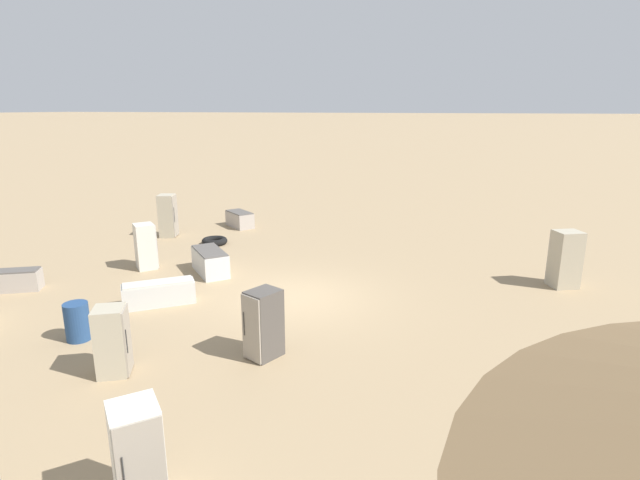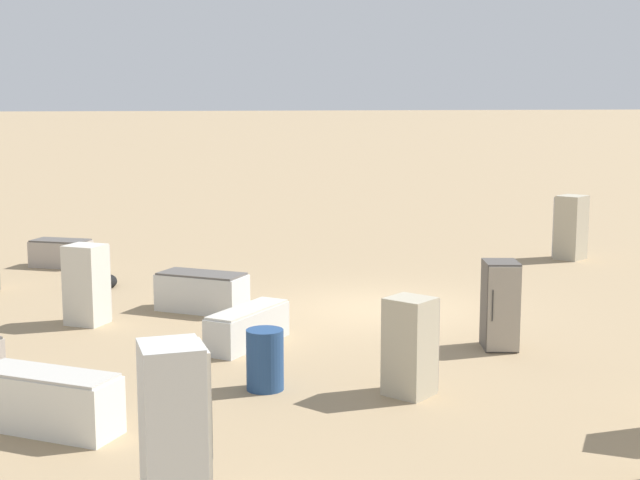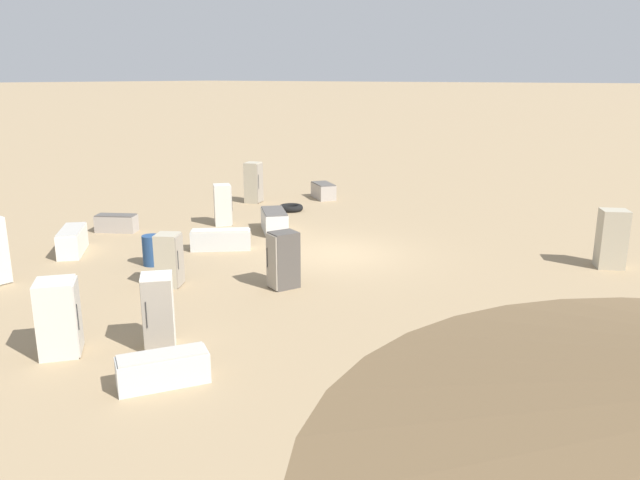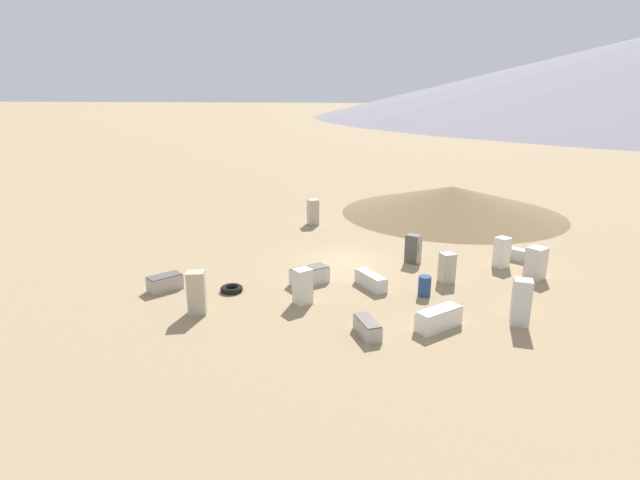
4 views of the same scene
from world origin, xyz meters
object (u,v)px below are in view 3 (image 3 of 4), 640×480
object	(u,v)px
discarded_fridge_12	(72,241)
rusty_barrel	(152,250)
discarded_fridge_1	(274,221)
discarded_fridge_6	(323,191)
discarded_fridge_10	(283,260)
discarded_fridge_7	(254,183)
discarded_fridge_4	(221,240)
discarded_fridge_3	(223,205)
discarded_fridge_2	(59,318)
scrap_tire	(291,208)
discarded_fridge_5	(169,260)
discarded_fridge_11	(116,223)
discarded_fridge_9	(158,312)
discarded_fridge_0	(163,369)
discarded_fridge_13	(612,239)

from	to	relation	value
discarded_fridge_12	rusty_barrel	world-z (taller)	rusty_barrel
discarded_fridge_1	discarded_fridge_6	bearing A→B (deg)	-116.91
discarded_fridge_10	discarded_fridge_7	bearing A→B (deg)	-22.67
discarded_fridge_4	discarded_fridge_10	xyz separation A→B (m)	(-3.99, 1.78, 0.43)
discarded_fridge_3	rusty_barrel	world-z (taller)	discarded_fridge_3
discarded_fridge_1	discarded_fridge_7	bearing A→B (deg)	-87.50
discarded_fridge_2	scrap_tire	size ratio (longest dim) A/B	1.53
discarded_fridge_1	discarded_fridge_3	xyz separation A→B (m)	(2.31, 0.23, 0.38)
discarded_fridge_5	discarded_fridge_11	size ratio (longest dim) A/B	0.93
discarded_fridge_3	discarded_fridge_5	size ratio (longest dim) A/B	1.07
discarded_fridge_9	discarded_fridge_12	bearing A→B (deg)	-69.55
discarded_fridge_3	discarded_fridge_12	world-z (taller)	discarded_fridge_3
discarded_fridge_1	discarded_fridge_5	world-z (taller)	discarded_fridge_5
discarded_fridge_1	discarded_fridge_12	world-z (taller)	same
scrap_tire	rusty_barrel	world-z (taller)	rusty_barrel
discarded_fridge_9	discarded_fridge_10	xyz separation A→B (m)	(0.25, -4.48, -0.03)
discarded_fridge_0	discarded_fridge_7	bearing A→B (deg)	157.84
discarded_fridge_2	rusty_barrel	xyz separation A→B (m)	(3.31, -5.19, -0.33)
discarded_fridge_3	discarded_fridge_6	distance (m)	6.49
discarded_fridge_9	discarded_fridge_13	size ratio (longest dim) A/B	0.91
discarded_fridge_9	discarded_fridge_6	bearing A→B (deg)	-114.15
discarded_fridge_5	discarded_fridge_10	xyz separation A→B (m)	(-2.60, -1.64, 0.04)
discarded_fridge_7	discarded_fridge_6	bearing A→B (deg)	122.37
discarded_fridge_3	discarded_fridge_7	size ratio (longest dim) A/B	0.86
discarded_fridge_4	discarded_fridge_13	world-z (taller)	discarded_fridge_13
discarded_fridge_9	discarded_fridge_12	size ratio (longest dim) A/B	0.85
discarded_fridge_11	discarded_fridge_9	bearing A→B (deg)	27.63
discarded_fridge_10	scrap_tire	xyz separation A→B (m)	(5.79, -7.88, -0.63)
discarded_fridge_7	discarded_fridge_4	bearing A→B (deg)	13.72
discarded_fridge_6	discarded_fridge_12	size ratio (longest dim) A/B	0.88
discarded_fridge_3	discarded_fridge_10	distance (m)	7.77
discarded_fridge_10	scrap_tire	distance (m)	9.80
discarded_fridge_0	discarded_fridge_2	world-z (taller)	discarded_fridge_2
discarded_fridge_6	discarded_fridge_9	size ratio (longest dim) A/B	1.04
discarded_fridge_1	discarded_fridge_13	world-z (taller)	discarded_fridge_13
discarded_fridge_0	discarded_fridge_11	xyz separation A→B (m)	(10.34, -6.93, 0.01)
discarded_fridge_3	discarded_fridge_12	distance (m)	5.78
discarded_fridge_2	discarded_fridge_7	distance (m)	15.86
discarded_fridge_3	discarded_fridge_7	distance (m)	4.35
discarded_fridge_5	discarded_fridge_9	xyz separation A→B (m)	(-2.84, 2.84, 0.07)
discarded_fridge_5	discarded_fridge_11	distance (m)	6.90
discarded_fridge_0	discarded_fridge_3	xyz separation A→B (m)	(7.94, -9.98, 0.46)
discarded_fridge_4	scrap_tire	bearing A→B (deg)	156.48
discarded_fridge_11	scrap_tire	world-z (taller)	discarded_fridge_11
discarded_fridge_2	discarded_fridge_4	distance (m)	8.13
discarded_fridge_2	discarded_fridge_6	distance (m)	17.49
discarded_fridge_9	discarded_fridge_12	world-z (taller)	discarded_fridge_9
discarded_fridge_3	discarded_fridge_4	distance (m)	3.59
discarded_fridge_5	discarded_fridge_13	xyz separation A→B (m)	(-9.38, -8.58, 0.15)
discarded_fridge_3	discarded_fridge_11	size ratio (longest dim) A/B	1.00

